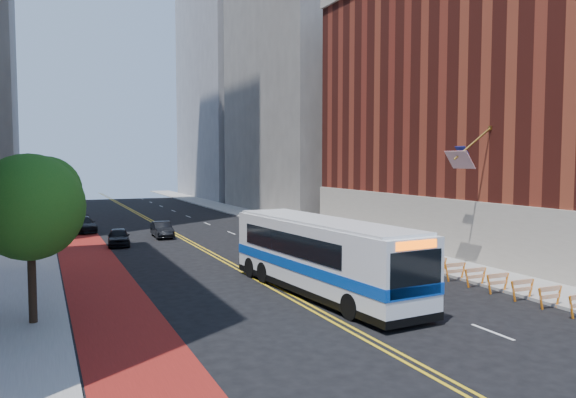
% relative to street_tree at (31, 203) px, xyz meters
% --- Properties ---
extents(ground, '(160.00, 160.00, 0.00)m').
position_rel_street_tree_xyz_m(ground, '(11.24, -6.04, -4.91)').
color(ground, black).
rests_on(ground, ground).
extents(sidewalk_left, '(4.00, 140.00, 0.15)m').
position_rel_street_tree_xyz_m(sidewalk_left, '(-0.76, 23.96, -4.84)').
color(sidewalk_left, gray).
rests_on(sidewalk_left, ground).
extents(sidewalk_right, '(4.00, 140.00, 0.15)m').
position_rel_street_tree_xyz_m(sidewalk_right, '(23.24, 23.96, -4.84)').
color(sidewalk_right, gray).
rests_on(sidewalk_right, ground).
extents(bus_lane_paint, '(3.60, 140.00, 0.01)m').
position_rel_street_tree_xyz_m(bus_lane_paint, '(3.14, 23.96, -4.91)').
color(bus_lane_paint, maroon).
rests_on(bus_lane_paint, ground).
extents(center_line_inner, '(0.14, 140.00, 0.01)m').
position_rel_street_tree_xyz_m(center_line_inner, '(11.06, 23.96, -4.91)').
color(center_line_inner, gold).
rests_on(center_line_inner, ground).
extents(center_line_outer, '(0.14, 140.00, 0.01)m').
position_rel_street_tree_xyz_m(center_line_outer, '(11.42, 23.96, -4.91)').
color(center_line_outer, gold).
rests_on(center_line_outer, ground).
extents(lane_dashes, '(0.14, 98.20, 0.01)m').
position_rel_street_tree_xyz_m(lane_dashes, '(16.04, 31.96, -4.90)').
color(lane_dashes, silver).
rests_on(lane_dashes, ground).
extents(brick_building, '(18.73, 36.00, 22.00)m').
position_rel_street_tree_xyz_m(brick_building, '(33.18, 5.96, 6.05)').
color(brick_building, '#5E1D15').
rests_on(brick_building, ground).
extents(midrise_right_near, '(18.00, 26.00, 40.00)m').
position_rel_street_tree_xyz_m(midrise_right_near, '(34.24, 41.96, 15.09)').
color(midrise_right_near, slate).
rests_on(midrise_right_near, ground).
extents(midrise_right_far, '(20.00, 28.00, 55.00)m').
position_rel_street_tree_xyz_m(midrise_right_far, '(35.24, 71.96, 22.59)').
color(midrise_right_far, gray).
rests_on(midrise_right_far, ground).
extents(construction_barriers, '(1.42, 10.91, 1.00)m').
position_rel_street_tree_xyz_m(construction_barriers, '(20.84, -2.62, -4.24)').
color(construction_barriers, orange).
rests_on(construction_barriers, ground).
extents(street_tree, '(4.20, 4.20, 6.70)m').
position_rel_street_tree_xyz_m(street_tree, '(0.00, 0.00, 0.00)').
color(street_tree, black).
rests_on(street_tree, sidewalk_left).
extents(transit_bus, '(4.12, 13.63, 3.69)m').
position_rel_street_tree_xyz_m(transit_bus, '(12.84, 0.11, -2.98)').
color(transit_bus, silver).
rests_on(transit_bus, ground).
extents(car_a, '(2.02, 4.13, 1.36)m').
position_rel_street_tree_xyz_m(car_a, '(5.76, 20.30, -4.23)').
color(car_a, black).
rests_on(car_a, ground).
extents(car_b, '(1.51, 4.09, 1.34)m').
position_rel_street_tree_xyz_m(car_b, '(9.74, 23.54, -4.24)').
color(car_b, black).
rests_on(car_b, ground).
extents(car_c, '(2.31, 4.98, 1.41)m').
position_rel_street_tree_xyz_m(car_c, '(3.84, 29.97, -4.21)').
color(car_c, black).
rests_on(car_c, ground).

